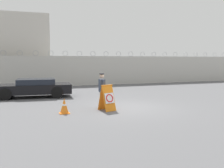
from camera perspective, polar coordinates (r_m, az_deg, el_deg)
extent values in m
plane|color=#5B5B5E|center=(12.27, 3.68, -5.37)|extent=(90.00, 90.00, 0.00)
cube|color=beige|center=(22.75, -7.42, 3.00)|extent=(36.00, 0.30, 2.66)
torus|color=gray|center=(22.28, -23.59, 6.52)|extent=(0.47, 0.03, 0.47)
torus|color=gray|center=(22.23, -20.34, 6.64)|extent=(0.47, 0.03, 0.47)
torus|color=gray|center=(22.25, -17.08, 6.74)|extent=(0.47, 0.03, 0.47)
torus|color=gray|center=(22.34, -13.83, 6.82)|extent=(0.47, 0.03, 0.47)
torus|color=gray|center=(22.50, -10.63, 6.87)|extent=(0.47, 0.03, 0.47)
torus|color=gray|center=(22.73, -7.47, 6.91)|extent=(0.47, 0.03, 0.47)
torus|color=gray|center=(23.03, -4.39, 6.92)|extent=(0.47, 0.03, 0.47)
torus|color=gray|center=(23.39, -1.39, 6.91)|extent=(0.47, 0.03, 0.47)
torus|color=gray|center=(23.81, 1.50, 6.89)|extent=(0.47, 0.03, 0.47)
torus|color=gray|center=(24.29, 4.29, 6.85)|extent=(0.47, 0.03, 0.47)
torus|color=gray|center=(24.82, 6.97, 6.79)|extent=(0.47, 0.03, 0.47)
torus|color=gray|center=(25.40, 9.53, 6.73)|extent=(0.47, 0.03, 0.47)
torus|color=gray|center=(26.04, 11.96, 6.65)|extent=(0.47, 0.03, 0.47)
torus|color=gray|center=(26.71, 14.28, 6.57)|extent=(0.47, 0.03, 0.47)
torus|color=gray|center=(27.43, 16.48, 6.48)|extent=(0.47, 0.03, 0.47)
torus|color=gray|center=(28.18, 18.56, 6.39)|extent=(0.47, 0.03, 0.47)
torus|color=gray|center=(28.97, 20.53, 6.30)|extent=(0.47, 0.03, 0.47)
torus|color=gray|center=(29.80, 22.40, 6.20)|extent=(0.47, 0.03, 0.47)
torus|color=gray|center=(30.65, 24.16, 6.10)|extent=(0.47, 0.03, 0.47)
cube|color=beige|center=(28.08, -23.11, 7.09)|extent=(8.11, 8.00, 6.60)
cube|color=orange|center=(11.35, -0.70, -3.35)|extent=(0.64, 0.51, 1.15)
cube|color=orange|center=(11.62, -1.65, -3.13)|extent=(0.64, 0.51, 1.15)
cube|color=orange|center=(11.41, -1.19, -0.32)|extent=(0.59, 0.22, 0.05)
cube|color=white|center=(11.31, -0.59, -3.26)|extent=(0.50, 0.28, 0.46)
torus|color=red|center=(11.30, -0.55, -3.26)|extent=(0.41, 0.25, 0.38)
cylinder|color=#514C42|center=(11.91, -2.20, -3.76)|extent=(0.15, 0.15, 0.79)
cylinder|color=#514C42|center=(12.08, -2.44, -3.63)|extent=(0.15, 0.15, 0.79)
cube|color=#384256|center=(11.90, -2.33, -0.36)|extent=(0.22, 0.42, 0.61)
sphere|color=#DBB293|center=(11.87, -2.34, 1.82)|extent=(0.21, 0.21, 0.21)
cylinder|color=#384256|center=(11.66, -1.98, -0.42)|extent=(0.09, 0.09, 0.58)
cylinder|color=#384256|center=(12.18, -2.23, -0.28)|extent=(0.33, 0.09, 0.56)
cylinder|color=black|center=(11.86, -2.35, 2.33)|extent=(0.23, 0.23, 0.05)
cube|color=orange|center=(11.09, -10.82, -6.55)|extent=(0.43, 0.43, 0.03)
cone|color=orange|center=(11.03, -10.85, -4.87)|extent=(0.36, 0.36, 0.63)
cylinder|color=white|center=(11.02, -10.86, -4.71)|extent=(0.18, 0.18, 0.09)
cylinder|color=black|center=(15.57, -23.21, -2.18)|extent=(0.71, 0.25, 0.70)
cylinder|color=black|center=(17.25, -22.42, -1.45)|extent=(0.71, 0.25, 0.70)
cylinder|color=black|center=(15.43, -12.46, -1.93)|extent=(0.71, 0.25, 0.70)
cylinder|color=black|center=(17.11, -12.73, -1.21)|extent=(0.71, 0.25, 0.70)
cube|color=black|center=(16.25, -17.74, -1.06)|extent=(4.81, 2.16, 0.57)
cube|color=black|center=(16.20, -16.96, 0.54)|extent=(2.37, 1.80, 0.34)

